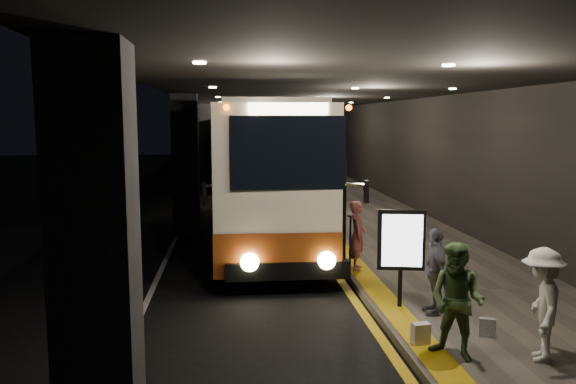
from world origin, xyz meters
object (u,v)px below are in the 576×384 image
bag_polka (487,328)px  stanchion_post (350,240)px  passenger_waiting_green (457,301)px  passenger_waiting_white (542,304)px  coach_second (246,152)px  bag_plain (421,334)px  coach_main (268,175)px  info_sign (401,242)px  passenger_waiting_grey (435,271)px  passenger_boarding (357,235)px

bag_polka → stanchion_post: stanchion_post is taller
passenger_waiting_green → bag_polka: passenger_waiting_green is taller
passenger_waiting_white → stanchion_post: passenger_waiting_white is taller
coach_second → bag_plain: (2.02, -24.26, -1.44)m
coach_main → bag_plain: bearing=-77.2°
coach_main → coach_second: 15.14m
bag_polka → coach_second: bearing=97.5°
info_sign → stanchion_post: (-0.24, 3.23, -0.65)m
passenger_waiting_white → passenger_waiting_grey: size_ratio=1.05×
coach_second → passenger_boarding: bearing=-80.7°
passenger_boarding → info_sign: bearing=-163.2°
bag_polka → info_sign: info_sign is taller
passenger_waiting_grey → info_sign: size_ratio=0.86×
passenger_waiting_white → info_sign: 2.81m
passenger_boarding → passenger_waiting_green: passenger_waiting_green is taller
passenger_waiting_grey → bag_plain: 1.64m
coach_main → stanchion_post: bearing=-65.7°
passenger_waiting_grey → bag_polka: size_ratio=5.17×
coach_main → info_sign: size_ratio=6.96×
passenger_waiting_grey → bag_plain: passenger_waiting_grey is taller
coach_second → passenger_waiting_green: bearing=-81.1°
stanchion_post → passenger_waiting_white: bearing=-74.4°
passenger_waiting_green → bag_polka: bearing=86.7°
coach_main → passenger_waiting_green: size_ratio=7.44×
bag_plain → passenger_waiting_white: bearing=-24.6°
coach_main → stanchion_post: coach_main is taller
coach_second → passenger_waiting_grey: (2.73, -22.91, -0.82)m
coach_main → passenger_waiting_white: coach_main is taller
passenger_boarding → bag_polka: (1.17, -4.22, -0.65)m
passenger_waiting_grey → bag_polka: passenger_waiting_grey is taller
info_sign → bag_plain: bearing=-86.3°
bag_plain → stanchion_post: size_ratio=0.29×
coach_second → bag_polka: size_ratio=38.74×
coach_main → info_sign: bearing=-73.3°
bag_polka → bag_plain: size_ratio=0.90×
stanchion_post → bag_polka: bearing=-75.8°
passenger_waiting_green → bag_plain: size_ratio=5.05×
coach_main → coach_second: size_ratio=1.08×
passenger_boarding → passenger_waiting_grey: bearing=-154.4°
passenger_waiting_grey → stanchion_post: passenger_waiting_grey is taller
passenger_boarding → passenger_waiting_grey: (0.71, -3.06, -0.02)m
passenger_boarding → passenger_waiting_grey: passenger_boarding is taller
info_sign → coach_main: bearing=115.1°
coach_main → passenger_boarding: size_ratio=7.91×
passenger_waiting_white → bag_polka: bearing=-133.9°
coach_main → passenger_waiting_grey: coach_main is taller
coach_second → passenger_waiting_grey: size_ratio=7.50×
passenger_waiting_green → stanchion_post: size_ratio=1.46×
info_sign → coach_second: bearing=105.9°
passenger_waiting_grey → info_sign: bearing=-122.4°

